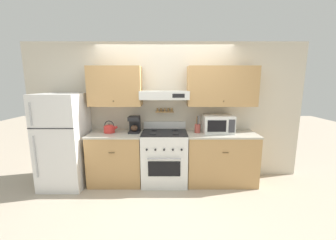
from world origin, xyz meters
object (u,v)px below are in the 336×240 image
object	(u,v)px
refrigerator	(63,140)
coffee_maker	(134,124)
microwave	(217,124)
utensil_crock	(197,128)
stove_range	(164,157)
tea_kettle	(109,128)

from	to	relation	value
refrigerator	coffee_maker	xyz separation A→B (m)	(1.23, 0.15, 0.26)
refrigerator	microwave	distance (m)	2.75
microwave	utensil_crock	world-z (taller)	microwave
refrigerator	stove_range	bearing A→B (deg)	2.09
tea_kettle	coffee_maker	distance (m)	0.46
tea_kettle	microwave	bearing A→B (deg)	0.52
stove_range	tea_kettle	distance (m)	1.13
refrigerator	microwave	size ratio (longest dim) A/B	3.07
refrigerator	coffee_maker	bearing A→B (deg)	7.11
stove_range	refrigerator	distance (m)	1.80
stove_range	utensil_crock	bearing A→B (deg)	5.78
refrigerator	tea_kettle	size ratio (longest dim) A/B	6.54
utensil_crock	refrigerator	bearing A→B (deg)	-176.98
refrigerator	utensil_crock	size ratio (longest dim) A/B	5.33
tea_kettle	utensil_crock	world-z (taller)	utensil_crock
coffee_maker	microwave	xyz separation A→B (m)	(1.51, -0.01, 0.01)
refrigerator	utensil_crock	distance (m)	2.38
tea_kettle	utensil_crock	bearing A→B (deg)	0.00
stove_range	refrigerator	xyz separation A→B (m)	(-1.77, -0.06, 0.34)
stove_range	utensil_crock	xyz separation A→B (m)	(0.60, 0.06, 0.53)
stove_range	microwave	size ratio (longest dim) A/B	2.03
tea_kettle	coffee_maker	xyz separation A→B (m)	(0.45, 0.03, 0.07)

